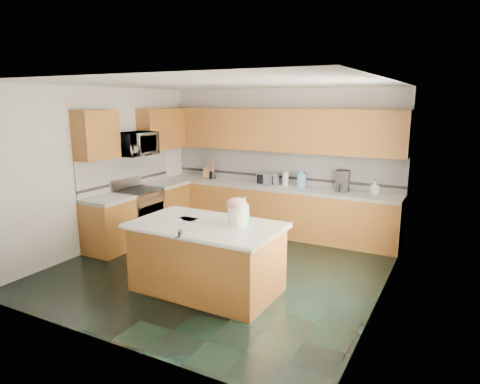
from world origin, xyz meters
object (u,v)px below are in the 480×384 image
Objects in this scene: island_base at (207,259)px; treat_jar at (237,216)px; knife_block at (207,173)px; soap_bottle_island at (245,210)px; toaster_oven at (267,179)px; island_top at (206,226)px; coffee_maker at (343,181)px.

island_base is 7.48× the size of treat_jar.
knife_block is (-2.15, 2.68, -0.01)m from treat_jar.
soap_bottle_island is at bearing -72.31° from knife_block.
island_base is 2.89m from toaster_oven.
treat_jar is at bearing -74.43° from knife_block.
treat_jar is 3.44m from knife_block.
treat_jar reaches higher than knife_block.
treat_jar is at bearing 17.12° from island_top.
soap_bottle_island is (0.42, 0.27, 0.20)m from island_top.
soap_bottle_island reaches higher than treat_jar.
coffee_maker reaches higher than toaster_oven.
island_top is 5.16× the size of toaster_oven.
island_base is at bearing -57.09° from toaster_oven.
island_top is 7.89× the size of treat_jar.
knife_block reaches higher than island_top.
toaster_oven is (1.36, 0.00, -0.01)m from knife_block.
island_top is 8.47× the size of knife_block.
soap_bottle_island is (0.03, 0.16, 0.05)m from treat_jar.
toaster_oven is at bearing 99.07° from island_top.
treat_jar reaches higher than toaster_oven.
island_base is 8.03× the size of knife_block.
island_top is 3.01m from coffee_maker.
treat_jar reaches higher than island_top.
coffee_maker reaches higher than treat_jar.
coffee_maker is at bearing -22.47° from knife_block.
island_base is 0.95× the size of island_top.
island_base is 4.94× the size of coffee_maker.
knife_block reaches higher than toaster_oven.
toaster_oven is at bearing 173.75° from coffee_maker.
island_top is 0.43m from treat_jar.
knife_block is 2.78m from coffee_maker.
knife_block is at bearing 123.10° from island_top.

